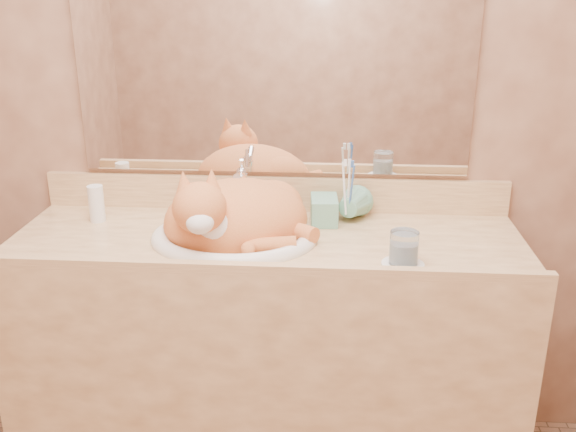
# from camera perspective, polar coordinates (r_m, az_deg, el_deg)

# --- Properties ---
(wall_back) EXTENTS (2.40, 0.02, 2.50)m
(wall_back) POSITION_cam_1_polar(r_m,az_deg,el_deg) (2.16, -1.29, 10.73)
(wall_back) COLOR brown
(wall_back) RESTS_ON ground
(vanity_counter) EXTENTS (1.60, 0.55, 0.85)m
(vanity_counter) POSITION_cam_1_polar(r_m,az_deg,el_deg) (2.20, -1.80, -12.28)
(vanity_counter) COLOR #A5784A
(vanity_counter) RESTS_ON floor
(mirror) EXTENTS (1.30, 0.02, 0.80)m
(mirror) POSITION_cam_1_polar(r_m,az_deg,el_deg) (2.13, -1.35, 14.40)
(mirror) COLOR white
(mirror) RESTS_ON wall_back
(sink_basin) EXTENTS (0.53, 0.45, 0.16)m
(sink_basin) POSITION_cam_1_polar(r_m,az_deg,el_deg) (1.97, -4.89, 0.01)
(sink_basin) COLOR white
(sink_basin) RESTS_ON vanity_counter
(faucet) EXTENTS (0.05, 0.13, 0.19)m
(faucet) POSITION_cam_1_polar(r_m,az_deg,el_deg) (2.14, -4.11, 2.19)
(faucet) COLOR white
(faucet) RESTS_ON vanity_counter
(cat) EXTENTS (0.56, 0.51, 0.25)m
(cat) POSITION_cam_1_polar(r_m,az_deg,el_deg) (1.99, -4.93, 0.26)
(cat) COLOR #CC632F
(cat) RESTS_ON sink_basin
(soap_dispenser) EXTENTS (0.09, 0.09, 0.19)m
(soap_dispenser) POSITION_cam_1_polar(r_m,az_deg,el_deg) (2.04, 3.34, 1.34)
(soap_dispenser) COLOR #6AAA8C
(soap_dispenser) RESTS_ON vanity_counter
(toothbrush_cup) EXTENTS (0.14, 0.14, 0.10)m
(toothbrush_cup) POSITION_cam_1_polar(r_m,az_deg,el_deg) (2.10, 5.31, 0.54)
(toothbrush_cup) COLOR #6AAA8C
(toothbrush_cup) RESTS_ON vanity_counter
(toothbrushes) EXTENTS (0.04, 0.04, 0.22)m
(toothbrushes) POSITION_cam_1_polar(r_m,az_deg,el_deg) (2.08, 5.38, 2.65)
(toothbrushes) COLOR white
(toothbrushes) RESTS_ON toothbrush_cup
(saucer) EXTENTS (0.12, 0.12, 0.01)m
(saucer) POSITION_cam_1_polar(r_m,az_deg,el_deg) (1.83, 10.16, -4.31)
(saucer) COLOR white
(saucer) RESTS_ON vanity_counter
(water_glass) EXTENTS (0.08, 0.08, 0.09)m
(water_glass) POSITION_cam_1_polar(r_m,az_deg,el_deg) (1.81, 10.26, -2.81)
(water_glass) COLOR silver
(water_glass) RESTS_ON saucer
(lotion_bottle) EXTENTS (0.05, 0.05, 0.12)m
(lotion_bottle) POSITION_cam_1_polar(r_m,az_deg,el_deg) (2.21, -16.66, 1.07)
(lotion_bottle) COLOR white
(lotion_bottle) RESTS_ON vanity_counter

